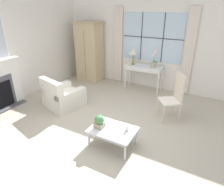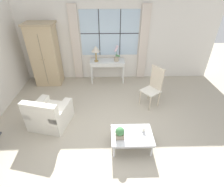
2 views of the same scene
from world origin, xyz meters
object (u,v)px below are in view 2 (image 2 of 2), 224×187
(potted_plant_small, at_px, (120,133))
(pillar_candle, at_px, (144,129))
(table_lamp, at_px, (96,49))
(armchair_upholstered, at_px, (50,115))
(potted_orchid, at_px, (116,55))
(console_table, at_px, (107,63))
(side_chair_wooden, at_px, (154,85))
(armoire, at_px, (45,55))
(coffee_table, at_px, (132,136))

(potted_plant_small, distance_m, pillar_candle, 0.55)
(potted_plant_small, height_order, pillar_candle, potted_plant_small)
(table_lamp, distance_m, armchair_upholstered, 2.60)
(potted_orchid, bearing_deg, console_table, 176.32)
(side_chair_wooden, distance_m, pillar_candle, 1.58)
(potted_plant_small, bearing_deg, console_table, 94.53)
(armoire, height_order, table_lamp, armoire)
(potted_orchid, height_order, potted_plant_small, potted_orchid)
(table_lamp, bearing_deg, armchair_upholstered, -116.36)
(armoire, distance_m, table_lamp, 1.67)
(armoire, bearing_deg, potted_plant_small, -52.88)
(potted_plant_small, bearing_deg, side_chair_wooden, 57.26)
(coffee_table, xyz_separation_m, potted_plant_small, (-0.26, -0.06, 0.17))
(table_lamp, distance_m, side_chair_wooden, 2.23)
(pillar_candle, bearing_deg, potted_orchid, 99.08)
(potted_orchid, distance_m, coffee_table, 3.05)
(side_chair_wooden, height_order, pillar_candle, side_chair_wooden)
(table_lamp, height_order, potted_orchid, potted_orchid)
(potted_plant_small, bearing_deg, table_lamp, 101.49)
(armoire, relative_size, side_chair_wooden, 1.76)
(potted_orchid, relative_size, potted_plant_small, 2.10)
(armoire, height_order, console_table, armoire)
(console_table, xyz_separation_m, side_chair_wooden, (1.29, -1.42, -0.05))
(potted_orchid, bearing_deg, side_chair_wooden, -54.78)
(console_table, relative_size, table_lamp, 2.22)
(armoire, relative_size, potted_orchid, 3.74)
(console_table, height_order, coffee_table, console_table)
(potted_orchid, bearing_deg, potted_plant_small, -91.20)
(potted_orchid, xyz_separation_m, potted_plant_small, (-0.06, -3.03, -0.49))
(console_table, bearing_deg, potted_plant_small, -85.47)
(armoire, xyz_separation_m, console_table, (2.03, 0.05, -0.33))
(side_chair_wooden, bearing_deg, potted_plant_small, -122.74)
(armoire, height_order, pillar_candle, armoire)
(coffee_table, distance_m, potted_plant_small, 0.32)
(potted_orchid, bearing_deg, table_lamp, -178.99)
(side_chair_wooden, bearing_deg, coffee_table, -116.55)
(console_table, relative_size, coffee_table, 1.34)
(potted_orchid, bearing_deg, pillar_candle, -80.92)
(potted_plant_small, relative_size, pillar_candle, 2.09)
(table_lamp, xyz_separation_m, side_chair_wooden, (1.66, -1.38, -0.55))
(potted_plant_small, bearing_deg, pillar_candle, 16.70)
(armchair_upholstered, xyz_separation_m, coffee_table, (1.96, -0.78, 0.05))
(console_table, height_order, potted_orchid, potted_orchid)
(potted_orchid, relative_size, coffee_table, 0.62)
(side_chair_wooden, bearing_deg, console_table, 132.36)
(pillar_candle, bearing_deg, potted_plant_small, -163.30)
(console_table, xyz_separation_m, coffee_table, (0.51, -2.99, -0.37))
(coffee_table, distance_m, pillar_candle, 0.29)
(console_table, bearing_deg, armoire, -178.64)
(armchair_upholstered, distance_m, coffee_table, 2.11)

